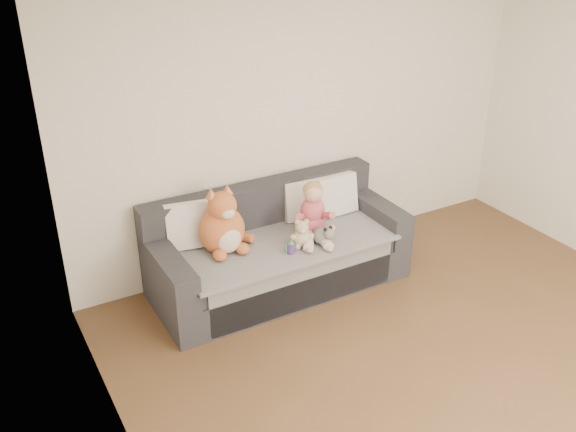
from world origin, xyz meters
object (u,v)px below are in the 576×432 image
object	(u,v)px
sofa	(277,253)
toddler	(313,214)
plush_cat	(223,227)
teddy_bear	(302,236)
sippy_cup	(291,246)

from	to	relation	value
sofa	toddler	size ratio (longest dim) A/B	4.48
plush_cat	teddy_bear	world-z (taller)	plush_cat
toddler	sippy_cup	distance (m)	0.39
teddy_bear	sippy_cup	size ratio (longest dim) A/B	2.14
toddler	plush_cat	world-z (taller)	plush_cat
sofa	teddy_bear	bearing A→B (deg)	-70.41
teddy_bear	sippy_cup	bearing A→B (deg)	-137.51
sippy_cup	teddy_bear	bearing A→B (deg)	21.51
toddler	plush_cat	xyz separation A→B (m)	(-0.77, 0.14, 0.01)
sippy_cup	toddler	bearing A→B (deg)	29.60
sofa	toddler	distance (m)	0.48
sofa	sippy_cup	distance (m)	0.39
plush_cat	sippy_cup	xyz separation A→B (m)	(0.45, -0.32, -0.15)
plush_cat	teddy_bear	bearing A→B (deg)	-27.17
sippy_cup	sofa	bearing A→B (deg)	82.51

